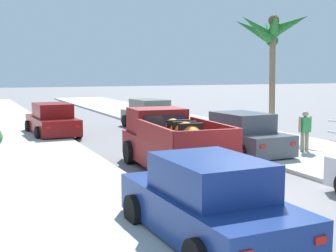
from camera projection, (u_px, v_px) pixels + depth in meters
The scene contains 12 objects.
ground_plane at pixel (267, 199), 11.06m from camera, with size 160.00×160.00×0.00m, color slate.
sidewalk_left at pixel (8, 140), 20.05m from camera, with size 5.18×60.00×0.12m, color beige.
sidewalk_right at pixel (208, 129), 23.92m from camera, with size 5.18×60.00×0.12m, color beige.
curb_left at pixel (36, 139), 20.52m from camera, with size 0.16×60.00×0.10m, color silver.
curb_right at pixel (187, 130), 23.45m from camera, with size 0.16×60.00×0.10m, color silver.
pickup_truck at pixel (172, 144), 14.28m from camera, with size 2.45×5.32×1.80m.
car_left_near at pixel (208, 203), 8.21m from camera, with size 2.10×4.29×1.54m.
car_right_near at pixel (52, 121), 21.77m from camera, with size 2.16×4.32×1.54m.
car_left_mid at pixel (150, 115), 24.60m from camera, with size 2.19×4.33×1.54m.
car_right_mid at pixel (241, 135), 16.89m from camera, with size 2.21×4.34×1.54m.
palm_tree_right_mid at pixel (271, 33), 21.86m from camera, with size 3.31×3.61×5.74m.
pedestrian at pixel (305, 130), 16.90m from camera, with size 0.57×0.25×1.59m.
Camera 1 is at (-6.45, -8.95, 3.03)m, focal length 49.80 mm.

